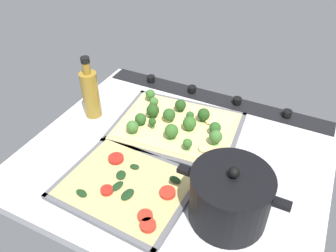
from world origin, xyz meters
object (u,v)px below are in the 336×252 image
at_px(baking_tray_front, 177,128).
at_px(veggie_pizza_back, 127,186).
at_px(broccoli_pizza, 177,124).
at_px(cooking_pot, 230,197).
at_px(baking_tray_back, 126,187).
at_px(oil_bottle, 91,93).

relative_size(baking_tray_front, veggie_pizza_back, 1.29).
relative_size(broccoli_pizza, cooking_pot, 1.46).
xyz_separation_m(broccoli_pizza, veggie_pizza_back, (0.01, 0.26, -0.01)).
relative_size(baking_tray_back, cooking_pot, 1.32).
bearing_deg(baking_tray_front, baking_tray_back, 86.57).
relative_size(cooking_pot, oil_bottle, 1.23).
bearing_deg(broccoli_pizza, oil_bottle, 9.59).
bearing_deg(oil_bottle, baking_tray_front, -170.05).
xyz_separation_m(broccoli_pizza, cooking_pot, (-0.23, 0.23, 0.04)).
relative_size(baking_tray_front, oil_bottle, 1.93).
bearing_deg(veggie_pizza_back, broccoli_pizza, -92.50).
distance_m(broccoli_pizza, veggie_pizza_back, 0.26).
bearing_deg(cooking_pot, baking_tray_back, 6.98).
relative_size(baking_tray_front, broccoli_pizza, 1.07).
height_order(veggie_pizza_back, cooking_pot, cooking_pot).
height_order(baking_tray_front, veggie_pizza_back, veggie_pizza_back).
relative_size(broccoli_pizza, veggie_pizza_back, 1.20).
distance_m(broccoli_pizza, oil_bottle, 0.28).
xyz_separation_m(baking_tray_front, cooking_pot, (-0.23, 0.23, 0.06)).
bearing_deg(baking_tray_front, veggie_pizza_back, 87.44).
xyz_separation_m(baking_tray_front, broccoli_pizza, (0.00, 0.00, 0.02)).
bearing_deg(baking_tray_back, baking_tray_front, -93.43).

